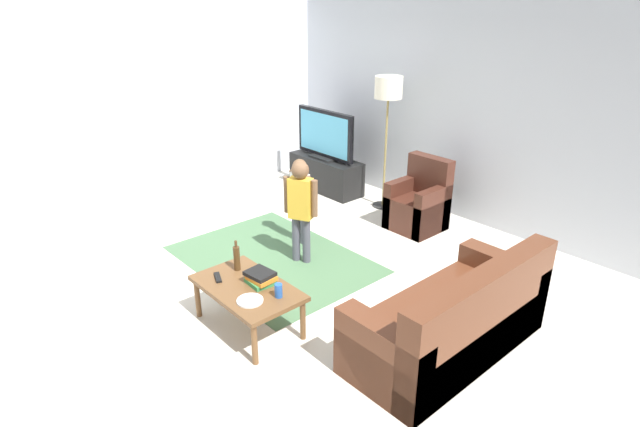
{
  "coord_description": "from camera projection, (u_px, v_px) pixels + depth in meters",
  "views": [
    {
      "loc": [
        3.72,
        -2.7,
        2.76
      ],
      "look_at": [
        0.0,
        0.6,
        0.65
      ],
      "focal_mm": 29.32,
      "sensor_mm": 36.0,
      "label": 1
    }
  ],
  "objects": [
    {
      "name": "ground",
      "position": [
        276.0,
        288.0,
        5.29
      ],
      "size": [
        7.8,
        7.8,
        0.0
      ],
      "primitive_type": "plane",
      "color": "beige"
    },
    {
      "name": "wall_back",
      "position": [
        462.0,
        113.0,
        6.59
      ],
      "size": [
        6.0,
        0.12,
        2.7
      ],
      "primitive_type": "cube",
      "color": "silver",
      "rests_on": "ground"
    },
    {
      "name": "wall_left",
      "position": [
        134.0,
        109.0,
        6.82
      ],
      "size": [
        0.12,
        6.0,
        2.7
      ],
      "primitive_type": "cube",
      "color": "silver",
      "rests_on": "ground"
    },
    {
      "name": "area_rug",
      "position": [
        273.0,
        259.0,
        5.85
      ],
      "size": [
        2.2,
        1.6,
        0.01
      ],
      "primitive_type": "cube",
      "color": "#4C724C",
      "rests_on": "ground"
    },
    {
      "name": "tv_stand",
      "position": [
        326.0,
        174.0,
        7.82
      ],
      "size": [
        1.2,
        0.44,
        0.5
      ],
      "color": "black",
      "rests_on": "ground"
    },
    {
      "name": "tv",
      "position": [
        325.0,
        135.0,
        7.57
      ],
      "size": [
        1.1,
        0.28,
        0.71
      ],
      "color": "black",
      "rests_on": "tv_stand"
    },
    {
      "name": "couch",
      "position": [
        456.0,
        324.0,
        4.22
      ],
      "size": [
        0.8,
        1.8,
        0.86
      ],
      "color": "brown",
      "rests_on": "ground"
    },
    {
      "name": "armchair",
      "position": [
        420.0,
        205.0,
        6.54
      ],
      "size": [
        0.6,
        0.6,
        0.9
      ],
      "color": "#472319",
      "rests_on": "ground"
    },
    {
      "name": "floor_lamp",
      "position": [
        388.0,
        95.0,
        6.7
      ],
      "size": [
        0.36,
        0.36,
        1.78
      ],
      "color": "#262626",
      "rests_on": "ground"
    },
    {
      "name": "child_near_tv",
      "position": [
        300.0,
        193.0,
        6.02
      ],
      "size": [
        0.35,
        0.17,
        1.03
      ],
      "color": "#4C4C59",
      "rests_on": "ground"
    },
    {
      "name": "child_center",
      "position": [
        301.0,
        203.0,
        5.55
      ],
      "size": [
        0.35,
        0.23,
        1.16
      ],
      "color": "#4C4C59",
      "rests_on": "ground"
    },
    {
      "name": "coffee_table",
      "position": [
        247.0,
        291.0,
        4.53
      ],
      "size": [
        1.0,
        0.6,
        0.42
      ],
      "color": "brown",
      "rests_on": "ground"
    },
    {
      "name": "book_stack",
      "position": [
        260.0,
        278.0,
        4.53
      ],
      "size": [
        0.26,
        0.22,
        0.11
      ],
      "color": "#388C4C",
      "rests_on": "coffee_table"
    },
    {
      "name": "bottle",
      "position": [
        237.0,
        258.0,
        4.73
      ],
      "size": [
        0.06,
        0.06,
        0.29
      ],
      "color": "#4C3319",
      "rests_on": "coffee_table"
    },
    {
      "name": "tv_remote",
      "position": [
        218.0,
        277.0,
        4.63
      ],
      "size": [
        0.18,
        0.11,
        0.02
      ],
      "primitive_type": "cube",
      "rotation": [
        0.0,
        0.0,
        -0.39
      ],
      "color": "black",
      "rests_on": "coffee_table"
    },
    {
      "name": "soda_can",
      "position": [
        279.0,
        291.0,
        4.33
      ],
      "size": [
        0.07,
        0.07,
        0.12
      ],
      "primitive_type": "cylinder",
      "color": "#2659B2",
      "rests_on": "coffee_table"
    },
    {
      "name": "plate",
      "position": [
        250.0,
        301.0,
        4.28
      ],
      "size": [
        0.22,
        0.22,
        0.02
      ],
      "color": "white",
      "rests_on": "coffee_table"
    }
  ]
}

